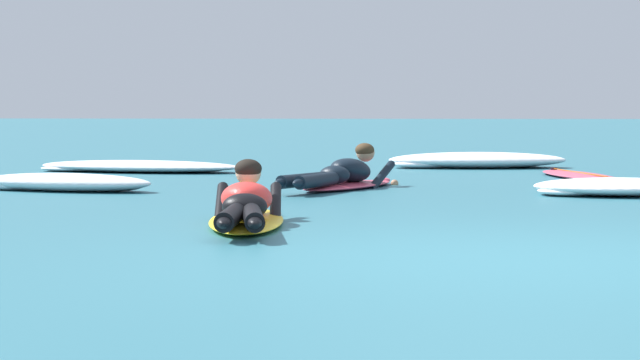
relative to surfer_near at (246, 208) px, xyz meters
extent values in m
plane|color=#2D6B7A|center=(1.88, 8.06, -0.14)|extent=(120.00, 120.00, 0.00)
ellipsoid|color=yellow|center=(-0.01, 0.09, -0.10)|extent=(0.77, 2.22, 0.07)
ellipsoid|color=yellow|center=(-0.11, 1.13, -0.09)|extent=(0.22, 0.22, 0.06)
ellipsoid|color=red|center=(-0.01, 0.14, 0.06)|extent=(0.46, 0.73, 0.35)
ellipsoid|color=black|center=(0.02, -0.26, 0.03)|extent=(0.36, 0.31, 0.20)
cylinder|color=black|center=(0.00, -0.83, 0.00)|extent=(0.17, 0.84, 0.14)
ellipsoid|color=black|center=(0.01, -1.25, 0.00)|extent=(0.12, 0.23, 0.08)
cylinder|color=black|center=(0.16, -0.82, 0.00)|extent=(0.27, 0.84, 0.14)
ellipsoid|color=black|center=(0.22, -1.23, 0.00)|extent=(0.12, 0.23, 0.08)
cylinder|color=black|center=(-0.27, 0.51, -0.02)|extent=(0.15, 0.60, 0.34)
sphere|color=tan|center=(-0.31, 0.89, -0.12)|extent=(0.09, 0.09, 0.09)
cylinder|color=black|center=(0.17, 0.53, -0.02)|extent=(0.15, 0.60, 0.34)
sphere|color=tan|center=(0.14, 0.89, -0.12)|extent=(0.09, 0.09, 0.09)
sphere|color=tan|center=(-0.05, 0.55, 0.25)|extent=(0.21, 0.21, 0.21)
ellipsoid|color=black|center=(-0.05, 0.53, 0.28)|extent=(0.24, 0.22, 0.16)
ellipsoid|color=#E54C66|center=(0.57, 4.37, -0.10)|extent=(1.23, 1.96, 0.07)
ellipsoid|color=#E54C66|center=(0.92, 5.20, -0.09)|extent=(0.25, 0.26, 0.06)
ellipsoid|color=black|center=(0.59, 4.42, 0.06)|extent=(0.63, 0.77, 0.35)
ellipsoid|color=black|center=(0.43, 4.06, 0.03)|extent=(0.42, 0.39, 0.20)
cylinder|color=black|center=(0.13, 3.56, 0.00)|extent=(0.51, 0.83, 0.14)
ellipsoid|color=black|center=(-0.06, 3.17, 0.00)|extent=(0.18, 0.24, 0.08)
cylinder|color=black|center=(0.28, 3.49, 0.00)|extent=(0.42, 0.86, 0.14)
ellipsoid|color=black|center=(0.14, 3.09, 0.00)|extent=(0.18, 0.24, 0.08)
cylinder|color=black|center=(0.53, 4.85, -0.02)|extent=(0.31, 0.58, 0.34)
sphere|color=tan|center=(0.68, 5.20, -0.12)|extent=(0.09, 0.09, 0.09)
cylinder|color=black|center=(0.93, 4.66, -0.02)|extent=(0.31, 0.58, 0.34)
sphere|color=tan|center=(1.07, 4.99, -0.12)|extent=(0.09, 0.09, 0.09)
sphere|color=tan|center=(0.74, 4.78, 0.25)|extent=(0.21, 0.21, 0.21)
ellipsoid|color=#47331E|center=(0.73, 4.76, 0.28)|extent=(0.28, 0.27, 0.16)
ellipsoid|color=#E54C66|center=(3.37, 6.58, -0.10)|extent=(1.06, 2.35, 0.07)
cube|color=orange|center=(3.37, 6.58, -0.06)|extent=(0.45, 1.90, 0.01)
cone|color=black|center=(3.16, 7.51, -0.13)|extent=(0.12, 0.12, 0.16)
ellipsoid|color=white|center=(-2.47, 7.60, -0.06)|extent=(3.07, 1.69, 0.16)
ellipsoid|color=white|center=(-1.73, 7.61, -0.08)|extent=(1.18, 0.95, 0.11)
ellipsoid|color=white|center=(-3.35, 7.67, -0.09)|extent=(1.05, 0.56, 0.09)
ellipsoid|color=white|center=(2.22, 9.04, -0.02)|extent=(2.67, 1.31, 0.23)
ellipsoid|color=white|center=(2.85, 9.26, -0.06)|extent=(1.06, 0.83, 0.16)
ellipsoid|color=white|center=(1.45, 8.86, -0.07)|extent=(1.02, 0.71, 0.13)
ellipsoid|color=white|center=(-2.46, 3.76, -0.04)|extent=(2.16, 1.21, 0.19)
ellipsoid|color=white|center=(-1.93, 3.72, -0.07)|extent=(0.78, 0.46, 0.13)
ellipsoid|color=white|center=(-3.07, 3.85, -0.08)|extent=(0.74, 0.36, 0.11)
ellipsoid|color=white|center=(3.39, 3.54, -0.05)|extent=(1.78, 1.16, 0.18)
ellipsoid|color=white|center=(2.86, 3.44, -0.09)|extent=(0.66, 0.58, 0.10)
camera|label=1|loc=(1.28, -9.72, 0.80)|focal=71.93mm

